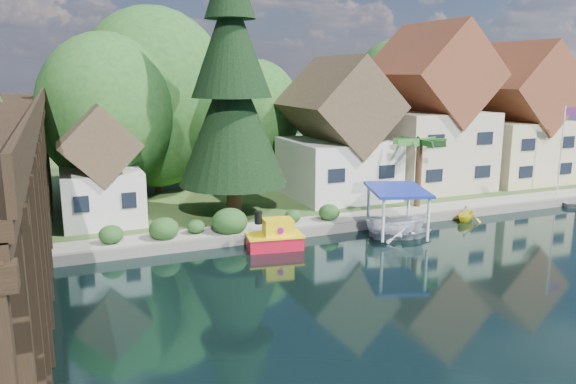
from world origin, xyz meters
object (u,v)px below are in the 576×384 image
house_center (429,118)px  boat_canopy (396,216)px  boat_white_a (402,231)px  trestle_bridge (1,181)px  house_left (337,138)px  flagpole (564,142)px  conifer (232,88)px  tugboat (275,237)px  shed (101,173)px  house_right (514,122)px  boat_yellow (467,212)px  palm_tree (420,144)px

house_center → boat_canopy: size_ratio=2.45×
boat_white_a → boat_canopy: boat_canopy is taller
trestle_bridge → house_center: house_center is taller
boat_white_a → trestle_bridge: bearing=107.0°
trestle_bridge → house_left: 25.42m
flagpole → conifer: bearing=171.0°
house_left → boat_white_a: (-0.74, -10.45, -4.72)m
house_left → tugboat: 13.88m
trestle_bridge → flagpole: (39.35, 3.82, -0.44)m
house_center → shed: house_center is taller
house_left → tugboat: house_left is taller
conifer → boat_canopy: 13.65m
conifer → shed: bearing=170.5°
house_center → house_right: bearing=-3.2°
trestle_bridge → house_left: (23.00, 10.83, -0.21)m
trestle_bridge → conifer: bearing=30.3°
flagpole → boat_white_a: flagpole is taller
house_left → shed: size_ratio=1.40×
house_right → boat_yellow: 16.00m
palm_tree → boat_white_a: bearing=-133.2°
trestle_bridge → boat_white_a: size_ratio=11.02×
house_center → conifer: conifer is taller
house_center → palm_tree: bearing=-130.4°
house_right → boat_yellow: house_right is taller
flagpole → tugboat: 25.81m
house_center → conifer: size_ratio=0.77×
boat_canopy → boat_yellow: bearing=11.2°
flagpole → boat_white_a: 18.00m
shed → boat_canopy: shed is taller
palm_tree → flagpole: (12.60, -1.33, -0.26)m
boat_white_a → boat_canopy: bearing=55.1°
flagpole → boat_canopy: 17.97m
shed → flagpole: size_ratio=1.09×
conifer → house_center: bearing=10.5°
house_center → shed: size_ratio=1.77×
boat_white_a → boat_canopy: 1.00m
house_right → tugboat: house_right is taller
trestle_bridge → boat_canopy: trestle_bridge is taller
trestle_bridge → house_left: bearing=25.2°
palm_tree → flagpole: flagpole is taller
tugboat → boat_canopy: boat_canopy is taller
house_center → boat_yellow: (-3.31, -9.34, -5.78)m
conifer → palm_tree: (13.22, -2.75, -4.06)m
trestle_bridge → house_center: (32.00, 11.33, 1.07)m
trestle_bridge → boat_yellow: (28.69, 1.99, -4.72)m
house_center → flagpole: bearing=-45.6°
boat_yellow → flagpole: bearing=-108.6°
trestle_bridge → shed: (5.00, 9.33, -1.52)m
shed → house_left: bearing=4.8°
conifer → palm_tree: bearing=-11.7°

